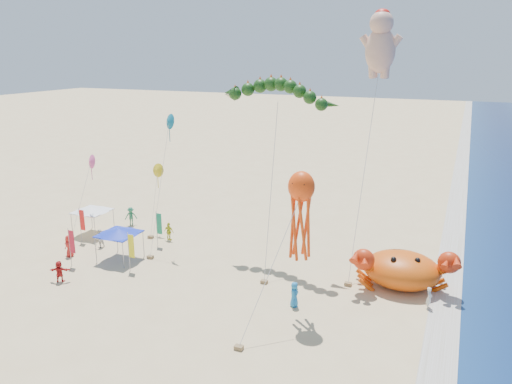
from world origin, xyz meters
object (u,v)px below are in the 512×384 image
crab_inflatable (402,269)px  canopy_blue (119,232)px  cherub_kite (381,42)px  canopy_white (92,209)px  octopus_kite (301,209)px  dragon_kite (276,96)px

crab_inflatable → canopy_blue: size_ratio=2.29×
crab_inflatable → cherub_kite: (-3.73, 6.98, 15.93)m
crab_inflatable → canopy_white: (-28.26, 0.11, 1.00)m
cherub_kite → octopus_kite: 17.04m
canopy_blue → octopus_kite: bearing=-9.4°
canopy_white → cherub_kite: bearing=15.7°
crab_inflatable → canopy_blue: crab_inflatable is taller
crab_inflatable → cherub_kite: cherub_kite is taller
octopus_kite → canopy_blue: 17.29m
crab_inflatable → canopy_white: bearing=179.8°
canopy_blue → crab_inflatable: bearing=9.9°
cherub_kite → canopy_blue: cherub_kite is taller
canopy_blue → canopy_white: 7.31m
octopus_kite → canopy_blue: octopus_kite is taller
dragon_kite → canopy_blue: size_ratio=4.41×
octopus_kite → canopy_white: octopus_kite is taller
dragon_kite → canopy_white: (-17.59, -1.98, -10.88)m
dragon_kite → octopus_kite: 11.68m
cherub_kite → dragon_kite: bearing=-144.8°
crab_inflatable → canopy_blue: 22.46m
crab_inflatable → cherub_kite: size_ratio=0.37×
cherub_kite → canopy_white: cherub_kite is taller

